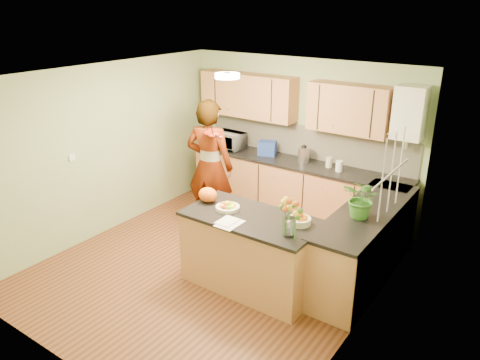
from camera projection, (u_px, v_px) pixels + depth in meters
The scene contains 28 objects.
floor at pixel (216, 265), 6.23m from camera, with size 4.50×4.50×0.00m, color #522B17.
ceiling at pixel (212, 76), 5.33m from camera, with size 4.00×4.50×0.02m, color silver.
wall_back at pixel (300, 137), 7.50m from camera, with size 4.00×0.02×2.50m, color #94AA79.
wall_front at pixel (54, 253), 4.06m from camera, with size 4.00×0.02×2.50m, color #94AA79.
wall_left at pixel (106, 150), 6.85m from camera, with size 0.02×4.50×2.50m, color #94AA79.
wall_right at pixel (370, 218), 4.71m from camera, with size 0.02×4.50×2.50m, color #94AA79.
back_counter at pixel (295, 189), 7.50m from camera, with size 3.64×0.62×0.94m.
right_counter at pixel (365, 244), 5.80m from camera, with size 0.62×2.24×0.94m.
splashback at pixel (305, 141), 7.45m from camera, with size 3.60×0.02×0.52m, color beige.
upper_cabinets at pixel (287, 100), 7.25m from camera, with size 3.20×0.34×0.70m.
boiler at pixel (410, 113), 6.24m from camera, with size 0.40×0.30×0.86m.
window_right at pixel (392, 173), 5.06m from camera, with size 0.01×1.30×1.05m.
light_switch at pixel (72, 157), 6.37m from camera, with size 0.02×0.09×0.09m, color white.
ceiling_lamp at pixel (227, 76), 5.58m from camera, with size 0.30×0.30×0.07m.
peninsula_island at pixel (251, 251), 5.64m from camera, with size 1.63×0.83×0.93m.
fruit_dish at pixel (228, 206), 5.65m from camera, with size 0.29×0.29×0.10m.
orange_bowl at pixel (300, 219), 5.27m from camera, with size 0.26×0.26×0.15m.
flower_vase at pixel (290, 209), 4.90m from camera, with size 0.27×0.27×0.49m.
orange_bag at pixel (208, 195), 5.85m from camera, with size 0.25×0.21×0.19m, color orange.
papers at pixel (230, 223), 5.30m from camera, with size 0.23×0.32×0.01m, color white.
violinist at pixel (210, 166), 6.91m from camera, with size 0.73×0.48×2.01m, color tan.
violin at pixel (210, 132), 6.42m from camera, with size 0.66×0.26×0.13m, color #561005, non-canonical shape.
microwave at pixel (229, 140), 7.93m from camera, with size 0.51×0.35×0.28m, color white.
blue_box at pixel (267, 148), 7.60m from camera, with size 0.28×0.21×0.23m, color #203C96.
kettle at pixel (304, 154), 7.25m from camera, with size 0.17×0.17×0.33m.
jar_cream at pixel (329, 162), 7.05m from camera, with size 0.10×0.10×0.16m, color beige.
jar_white at pixel (339, 166), 6.88m from camera, with size 0.10×0.10×0.16m, color white.
potted_plant at pixel (363, 199), 5.35m from camera, with size 0.43×0.37×0.48m, color #3B7A28.
Camera 1 is at (3.37, -4.24, 3.30)m, focal length 35.00 mm.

